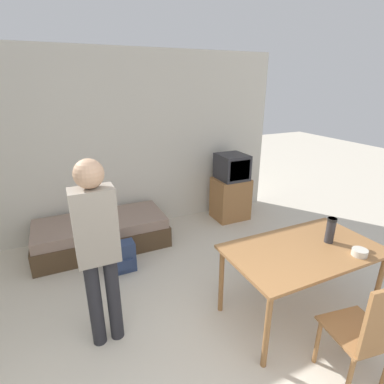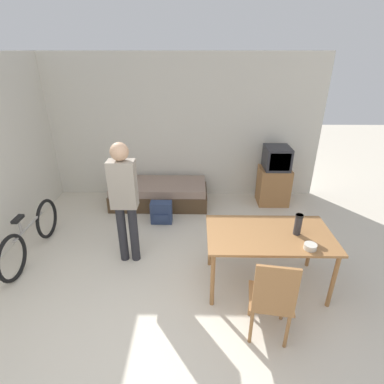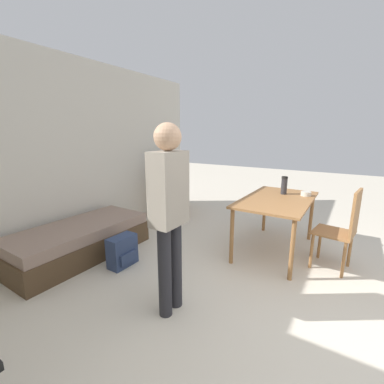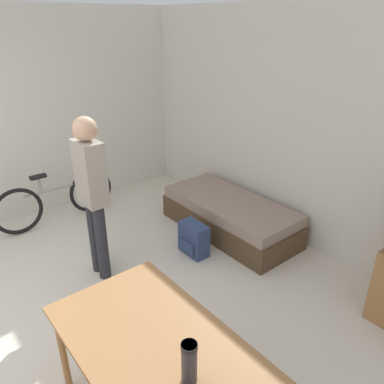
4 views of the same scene
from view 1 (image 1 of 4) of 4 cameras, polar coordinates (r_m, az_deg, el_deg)
name	(u,v)px [view 1 (image 1 of 4)]	position (r m, az deg, el deg)	size (l,w,h in m)	color
wall_back	(104,146)	(4.62, -16.37, 8.34)	(5.66, 0.06, 2.70)	silver
daybed	(102,234)	(4.48, -16.80, -7.58)	(1.81, 0.82, 0.44)	#4C3823
tv	(231,188)	(5.12, 7.42, 0.69)	(0.57, 0.49, 1.13)	#9E6B3D
dining_table	(303,256)	(3.11, 20.36, -11.30)	(1.47, 0.84, 0.76)	#9E6B3D
wooden_chair	(370,331)	(2.71, 30.80, -21.72)	(0.49, 0.49, 1.01)	#9E6B3D
person_standing	(97,244)	(2.59, -17.57, -9.35)	(0.34, 0.23, 1.71)	#28282D
thermos_flask	(331,229)	(3.22, 24.90, -6.42)	(0.09, 0.09, 0.26)	#2D2D33
mate_bowl	(360,252)	(3.16, 29.31, -10.01)	(0.14, 0.14, 0.06)	beige
backpack	(120,258)	(3.90, -13.48, -12.06)	(0.36, 0.22, 0.39)	navy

